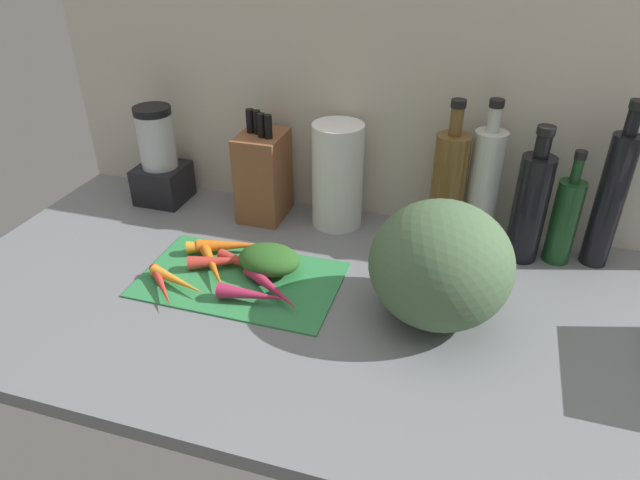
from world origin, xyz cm
name	(u,v)px	position (x,y,z in cm)	size (l,w,h in cm)	color
ground_plane	(354,307)	(0.00, 0.00, -1.50)	(170.00, 80.00, 3.00)	slate
wall_back	(400,95)	(0.00, 38.50, 30.00)	(170.00, 3.00, 60.00)	beige
cutting_board	(241,277)	(-24.34, 0.49, 0.40)	(40.90, 24.88, 0.80)	#338C4C
carrot_0	(253,266)	(-22.61, 2.76, 2.07)	(2.53, 2.53, 17.37)	red
carrot_1	(252,295)	(-18.60, -6.86, 2.38)	(3.17, 3.17, 13.92)	#B2264C
carrot_2	(162,286)	(-37.22, -8.88, 1.87)	(2.15, 2.15, 14.49)	red
carrot_3	(179,281)	(-34.76, -6.67, 2.02)	(2.43, 2.43, 14.50)	orange
carrot_4	(214,266)	(-30.35, 0.37, 2.07)	(2.53, 2.53, 16.60)	orange
carrot_5	(235,245)	(-29.37, 8.97, 2.34)	(3.08, 3.08, 16.59)	orange
carrot_6	(227,261)	(-28.52, 2.80, 2.27)	(2.93, 2.93, 16.31)	red
carrot_7	(272,288)	(-15.74, -3.58, 2.23)	(2.86, 2.86, 17.11)	#B2264C
carrot_8	(219,247)	(-32.62, 7.59, 2.20)	(2.79, 2.79, 14.24)	orange
carrot_greens_pile	(269,259)	(-19.34, 4.04, 3.58)	(13.16, 10.13, 5.57)	#2D6023
winter_squash	(440,266)	(15.63, -0.47, 11.67)	(25.92, 25.58, 23.34)	#4C6B47
knife_block	(263,175)	(-29.98, 28.12, 10.97)	(10.32, 13.15, 26.75)	brown
blender_appliance	(160,161)	(-58.38, 28.28, 10.76)	(12.03, 12.03, 24.99)	black
paper_towel_roll	(337,176)	(-11.83, 29.50, 12.52)	(11.94, 11.94, 25.04)	white
bottle_0	(448,187)	(13.63, 29.13, 13.40)	(7.56, 7.56, 33.05)	brown
bottle_1	(483,186)	(21.07, 31.40, 13.77)	(7.03, 7.03, 33.11)	silver
bottle_2	(530,206)	(31.05, 26.61, 12.66)	(7.08, 7.08, 30.09)	black
bottle_3	(564,220)	(38.49, 27.74, 9.96)	(5.67, 5.67, 25.40)	#19421E
bottle_4	(610,198)	(46.25, 29.20, 15.49)	(5.68, 5.68, 35.88)	black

